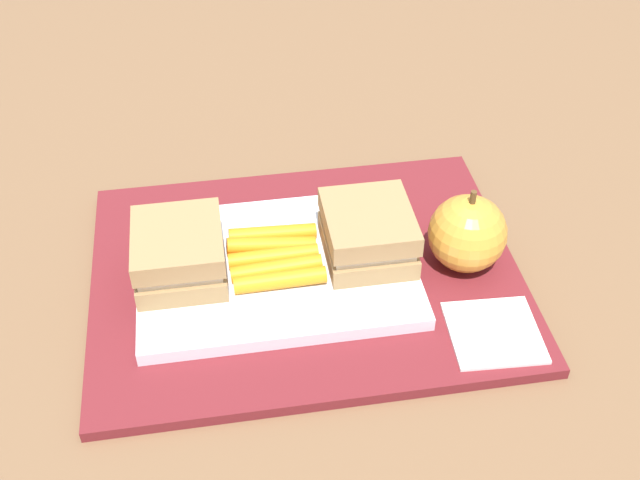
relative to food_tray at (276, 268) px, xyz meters
The scene contains 8 objects.
ground_plane 0.03m from the food_tray, ahead, with size 2.40×2.40×0.00m, color brown.
lunchbag_mat 0.03m from the food_tray, ahead, with size 0.36×0.28×0.01m, color maroon.
food_tray is the anchor object (origin of this frame).
sandwich_half_left 0.08m from the food_tray, behind, with size 0.07×0.08×0.04m.
sandwich_half_right 0.08m from the food_tray, ahead, with size 0.07×0.08×0.04m.
carrot_sticks_bundle 0.01m from the food_tray, behind, with size 0.08×0.07×0.02m.
apple 0.16m from the food_tray, ahead, with size 0.07×0.07×0.08m.
paper_napkin 0.19m from the food_tray, 30.87° to the right, with size 0.07×0.07×0.00m, color white.
Camera 1 is at (-0.07, -0.49, 0.48)m, focal length 44.98 mm.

